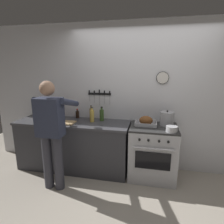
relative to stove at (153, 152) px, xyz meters
The scene contains 15 objects.
ground_plane 1.11m from the stove, 102.55° to the right, with size 8.00×8.00×0.00m, color #A89E8E.
wall_back 0.95m from the stove, 121.31° to the left, with size 6.00×0.13×2.60m.
counter_block 1.42m from the stove, behind, with size 2.03×0.65×0.90m.
stove is the anchor object (origin of this frame).
person_cook 1.68m from the stove, 157.68° to the right, with size 0.51×0.63×1.66m.
roasting_pan 0.54m from the stove, 166.82° to the left, with size 0.35×0.26×0.16m.
stock_pot 0.61m from the stove, 31.74° to the left, with size 0.23×0.23×0.25m.
saucepan 0.59m from the stove, 39.42° to the right, with size 0.17×0.17×0.09m.
cutting_board 1.59m from the stove, behind, with size 0.36×0.24×0.02m, color tan.
bottle_cooking_oil 1.21m from the stove, behind, with size 0.08×0.08×0.26m.
bottle_olive_oil 1.09m from the stove, behind, with size 0.08×0.08×0.26m.
bottle_vinegar 1.28m from the stove, 169.76° to the left, with size 0.06×0.06×0.26m.
bottle_hot_sauce 1.75m from the stove, behind, with size 0.05×0.05×0.21m.
bottle_wine_red 1.81m from the stove, behind, with size 0.08×0.08×0.33m.
bottle_soy_sauce 1.53m from the stove, behind, with size 0.06×0.06×0.18m.
Camera 1 is at (0.15, -1.96, 1.84)m, focal length 29.68 mm.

